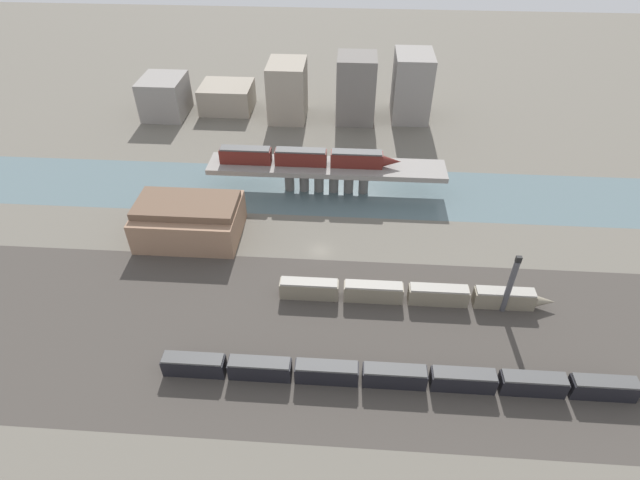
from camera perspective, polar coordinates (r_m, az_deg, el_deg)
The scene contains 14 objects.
ground_plane at distance 109.40m, azimuth -0.00°, elevation -1.24°, with size 400.00×400.00×0.00m, color #666056.
railbed_yard at distance 92.43m, azimuth -1.02°, elevation -10.87°, with size 280.00×42.00×0.01m, color #423D38.
river_water at distance 128.72m, azimuth 0.72°, elevation 5.70°, with size 320.00×22.61×0.01m, color slate.
bridge at distance 125.55m, azimuth 0.74°, elevation 7.97°, with size 58.85×9.13×7.49m.
train_on_bridge at distance 124.10m, azimuth -1.50°, elevation 9.43°, with size 44.57×3.06×4.03m.
train_yard_near at distance 85.75m, azimuth 9.29°, elevation -15.13°, with size 80.92×2.73×3.77m.
train_yard_mid at distance 98.49m, azimuth 10.44°, elevation -6.07°, with size 52.89×2.64×4.00m.
warehouse_building at distance 115.02m, azimuth -14.71°, elevation 2.30°, with size 22.45×15.76×9.06m.
signal_tower at distance 98.46m, azimuth 20.89°, elevation -4.86°, with size 1.10×1.10×13.46m.
city_block_far_left at distance 173.29m, azimuth -17.33°, elevation 15.39°, with size 13.12×15.01×12.10m, color gray.
city_block_left at distance 173.18m, azimuth -10.56°, elevation 15.77°, with size 16.51×14.26×8.29m, color gray.
city_block_center at distance 163.50m, azimuth -3.74°, elevation 16.68°, with size 11.45×14.91×17.61m, color gray.
city_block_right at distance 161.58m, azimuth 4.14°, elevation 16.88°, with size 11.87×12.44×20.19m, color slate.
city_block_far_right at distance 165.50m, azimuth 10.43°, elevation 16.92°, with size 11.46×15.44×20.22m, color gray.
Camera 1 is at (5.61, -83.33, 70.66)m, focal length 28.00 mm.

